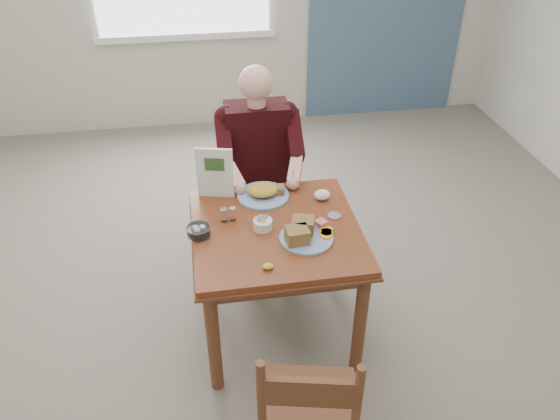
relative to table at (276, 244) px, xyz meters
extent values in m
plane|color=#71685B|center=(0.00, 0.00, -0.64)|extent=(6.00, 6.00, 0.00)
ellipsoid|color=gold|center=(-0.09, -0.33, 0.13)|extent=(0.06, 0.04, 0.03)
ellipsoid|color=white|center=(0.31, 0.23, 0.14)|extent=(0.11, 0.09, 0.06)
cylinder|color=silver|center=(0.34, 0.05, 0.12)|extent=(0.08, 0.08, 0.01)
cube|color=white|center=(-0.40, 2.96, 0.28)|extent=(1.72, 0.04, 0.06)
cube|color=maroon|center=(0.00, 0.00, 0.09)|extent=(0.90, 0.90, 0.04)
cube|color=brown|center=(0.00, 0.00, 0.06)|extent=(0.92, 0.92, 0.01)
cylinder|color=brown|center=(-0.39, -0.39, -0.28)|extent=(0.07, 0.07, 0.71)
cylinder|color=brown|center=(0.39, -0.39, -0.28)|extent=(0.07, 0.07, 0.71)
cylinder|color=brown|center=(-0.39, 0.39, -0.28)|extent=(0.07, 0.07, 0.71)
cylinder|color=brown|center=(0.39, 0.39, -0.28)|extent=(0.07, 0.07, 0.71)
cube|color=brown|center=(0.00, -0.39, 0.02)|extent=(0.80, 0.03, 0.08)
cube|color=brown|center=(0.00, 0.39, 0.02)|extent=(0.80, 0.03, 0.08)
cube|color=brown|center=(-0.39, 0.00, 0.02)|extent=(0.03, 0.80, 0.08)
cube|color=brown|center=(0.39, 0.00, 0.02)|extent=(0.03, 0.80, 0.08)
cylinder|color=brown|center=(-0.18, 0.57, -0.41)|extent=(0.04, 0.04, 0.45)
cylinder|color=brown|center=(0.18, 0.57, -0.41)|extent=(0.04, 0.04, 0.45)
cylinder|color=brown|center=(-0.18, 0.93, -0.41)|extent=(0.04, 0.04, 0.45)
cylinder|color=brown|center=(0.18, 0.93, -0.41)|extent=(0.04, 0.04, 0.45)
cube|color=brown|center=(0.00, 0.75, -0.17)|extent=(0.42, 0.42, 0.03)
cylinder|color=brown|center=(-0.18, 0.93, 0.06)|extent=(0.04, 0.04, 0.50)
cylinder|color=brown|center=(0.18, 0.93, 0.06)|extent=(0.04, 0.04, 0.50)
cube|color=brown|center=(0.00, 0.93, 0.16)|extent=(0.38, 0.03, 0.14)
cylinder|color=brown|center=(-0.15, -0.72, -0.41)|extent=(0.05, 0.05, 0.45)
cylinder|color=brown|center=(0.20, -0.79, -0.41)|extent=(0.05, 0.05, 0.45)
cube|color=brown|center=(-0.01, -0.93, -0.17)|extent=(0.50, 0.50, 0.03)
cylinder|color=brown|center=(-0.23, -1.07, 0.06)|extent=(0.04, 0.04, 0.50)
cylinder|color=brown|center=(0.13, -1.15, 0.06)|extent=(0.04, 0.04, 0.50)
cube|color=brown|center=(-0.05, -1.11, 0.16)|extent=(0.38, 0.11, 0.14)
cube|color=gray|center=(-0.10, 0.63, -0.10)|extent=(0.13, 0.38, 0.12)
cube|color=gray|center=(0.10, 0.63, -0.10)|extent=(0.13, 0.38, 0.12)
cube|color=gray|center=(-0.10, 0.45, -0.40)|extent=(0.10, 0.10, 0.48)
cube|color=gray|center=(0.10, 0.45, -0.40)|extent=(0.10, 0.10, 0.48)
cube|color=black|center=(0.00, 0.78, 0.20)|extent=(0.40, 0.22, 0.58)
sphere|color=black|center=(-0.19, 0.78, 0.42)|extent=(0.15, 0.15, 0.15)
sphere|color=black|center=(0.19, 0.78, 0.42)|extent=(0.15, 0.15, 0.15)
cylinder|color=#DC9C8B|center=(0.00, 0.76, 0.51)|extent=(0.11, 0.11, 0.08)
sphere|color=#DC9C8B|center=(0.00, 0.76, 0.64)|extent=(0.21, 0.21, 0.21)
cube|color=black|center=(-0.22, 0.67, 0.32)|extent=(0.09, 0.29, 0.27)
cube|color=black|center=(0.22, 0.67, 0.32)|extent=(0.09, 0.29, 0.27)
sphere|color=black|center=(-0.22, 0.55, 0.22)|extent=(0.09, 0.09, 0.09)
sphere|color=black|center=(0.22, 0.55, 0.22)|extent=(0.09, 0.09, 0.09)
cube|color=#DC9C8B|center=(-0.19, 0.46, 0.19)|extent=(0.14, 0.23, 0.14)
cube|color=#DC9C8B|center=(0.19, 0.46, 0.19)|extent=(0.14, 0.23, 0.14)
sphere|color=#DC9C8B|center=(-0.16, 0.37, 0.15)|extent=(0.08, 0.08, 0.08)
sphere|color=#DC9C8B|center=(0.16, 0.37, 0.15)|extent=(0.08, 0.08, 0.08)
cylinder|color=silver|center=(0.16, 0.37, 0.20)|extent=(0.01, 0.05, 0.12)
cylinder|color=white|center=(0.14, -0.13, 0.12)|extent=(0.30, 0.30, 0.02)
cube|color=#AA924B|center=(0.08, -0.16, 0.17)|extent=(0.12, 0.11, 0.08)
cube|color=#AA924B|center=(0.13, -0.08, 0.17)|extent=(0.14, 0.13, 0.08)
cylinder|color=#F0A319|center=(0.24, -0.14, 0.13)|extent=(0.08, 0.08, 0.01)
cylinder|color=#F0A319|center=(0.25, -0.11, 0.13)|extent=(0.07, 0.07, 0.01)
cylinder|color=#F0A319|center=(0.26, -0.09, 0.13)|extent=(0.09, 0.09, 0.01)
cube|color=#DA6772|center=(0.24, -0.04, 0.14)|extent=(0.07, 0.08, 0.03)
cylinder|color=white|center=(-0.03, 0.31, 0.12)|extent=(0.35, 0.35, 0.02)
ellipsoid|color=gold|center=(-0.03, 0.31, 0.16)|extent=(0.20, 0.18, 0.07)
cube|color=#AA924B|center=(0.04, 0.32, 0.15)|extent=(0.12, 0.09, 0.05)
cylinder|color=white|center=(-0.07, 0.00, 0.14)|extent=(0.13, 0.13, 0.05)
cube|color=pink|center=(-0.08, 0.00, 0.18)|extent=(0.04, 0.03, 0.03)
cube|color=#6699D8|center=(-0.06, 0.02, 0.18)|extent=(0.04, 0.01, 0.03)
cube|color=#EAD159|center=(-0.07, -0.01, 0.18)|extent=(0.03, 0.04, 0.03)
cube|color=white|center=(-0.09, 0.01, 0.18)|extent=(0.04, 0.02, 0.03)
cylinder|color=white|center=(-0.27, 0.11, 0.14)|extent=(0.04, 0.04, 0.07)
cylinder|color=silver|center=(-0.27, 0.11, 0.18)|extent=(0.04, 0.04, 0.01)
cylinder|color=white|center=(-0.22, 0.11, 0.14)|extent=(0.04, 0.04, 0.07)
cylinder|color=silver|center=(-0.22, 0.11, 0.18)|extent=(0.04, 0.04, 0.01)
cylinder|color=white|center=(-0.42, -0.01, 0.14)|extent=(0.16, 0.16, 0.06)
cylinder|color=white|center=(-0.43, 0.00, 0.16)|extent=(0.04, 0.04, 0.02)
cylinder|color=white|center=(-0.39, 0.00, 0.16)|extent=(0.04, 0.04, 0.02)
cylinder|color=white|center=(-0.42, -0.02, 0.16)|extent=(0.04, 0.04, 0.02)
cube|color=white|center=(-0.30, 0.37, 0.27)|extent=(0.21, 0.07, 0.31)
cube|color=#2D5926|center=(-0.30, 0.36, 0.33)|extent=(0.11, 0.03, 0.08)
camera|label=1|loc=(-0.37, -2.36, 1.86)|focal=35.00mm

